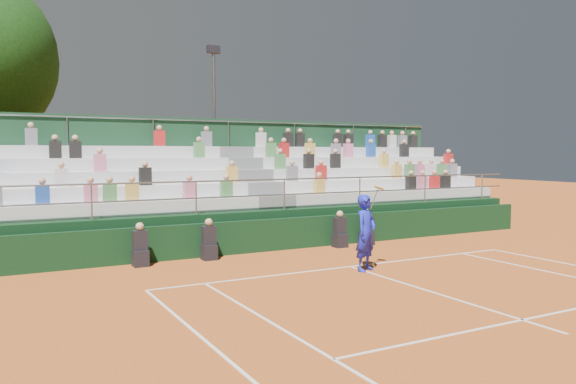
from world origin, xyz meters
TOP-DOWN VIEW (x-y plane):
  - ground at (0.00, 0.00)m, footprint 90.00×90.00m
  - courtside_wall at (0.00, 3.20)m, footprint 20.00×0.15m
  - line_officials at (-0.96, 2.75)m, footprint 7.91×0.40m
  - grandstand at (0.02, 6.44)m, footprint 20.00×5.20m
  - tennis_player at (0.07, -0.61)m, footprint 0.96×0.72m
  - floodlight_mast at (0.91, 12.39)m, footprint 0.60×0.25m

SIDE VIEW (x-z plane):
  - ground at x=0.00m, z-range 0.00..0.00m
  - line_officials at x=-0.96m, z-range -0.12..1.07m
  - courtside_wall at x=0.00m, z-range 0.00..1.00m
  - tennis_player at x=0.07m, z-range -0.12..2.10m
  - grandstand at x=0.02m, z-range -1.13..3.27m
  - floodlight_mast at x=0.91m, z-range 0.67..8.66m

